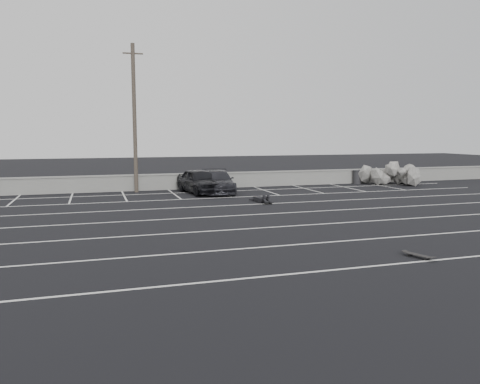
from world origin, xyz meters
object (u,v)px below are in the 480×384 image
object	(u,v)px
riprap_pile	(392,178)
person	(259,197)
car_right	(217,182)
utility_pole	(135,118)
trash_bin	(357,177)
skateboard	(418,255)
car_left	(200,181)

from	to	relation	value
riprap_pile	person	distance (m)	13.53
car_right	utility_pole	size ratio (longest dim) A/B	0.52
utility_pole	trash_bin	bearing A→B (deg)	1.23
trash_bin	skateboard	xyz separation A→B (m)	(-9.61, -19.19, -0.44)
trash_bin	car_left	bearing A→B (deg)	-170.60
skateboard	car_left	bearing A→B (deg)	80.10
car_left	riprap_pile	distance (m)	14.70
utility_pole	riprap_pile	size ratio (longest dim) A/B	1.90
utility_pole	riprap_pile	world-z (taller)	utility_pole
utility_pole	trash_bin	world-z (taller)	utility_pole
skateboard	person	bearing A→B (deg)	73.11
car_left	utility_pole	xyz separation A→B (m)	(-3.75, 1.71, 3.91)
car_left	skateboard	world-z (taller)	car_left
car_right	skateboard	bearing A→B (deg)	-75.82
utility_pole	riprap_pile	distance (m)	18.91
car_right	skateboard	size ratio (longest dim) A/B	5.55
car_right	riprap_pile	bearing A→B (deg)	12.25
car_right	person	xyz separation A→B (m)	(1.17, -4.60, -0.45)
skateboard	utility_pole	bearing A→B (deg)	89.95
riprap_pile	utility_pole	bearing A→B (deg)	177.40
car_left	skateboard	bearing A→B (deg)	-90.22
trash_bin	skateboard	world-z (taller)	trash_bin
car_left	person	world-z (taller)	car_left
trash_bin	riprap_pile	world-z (taller)	riprap_pile
riprap_pile	trash_bin	bearing A→B (deg)	151.91
car_left	riprap_pile	bearing A→B (deg)	-6.22
car_right	skateboard	distance (m)	17.22
car_right	riprap_pile	world-z (taller)	car_right
trash_bin	skateboard	bearing A→B (deg)	-116.61
car_left	car_right	xyz separation A→B (m)	(1.14, -0.00, -0.07)
trash_bin	skateboard	distance (m)	21.47
utility_pole	skateboard	size ratio (longest dim) A/B	10.69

